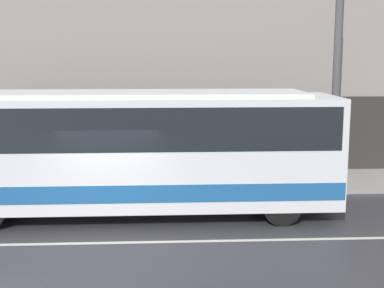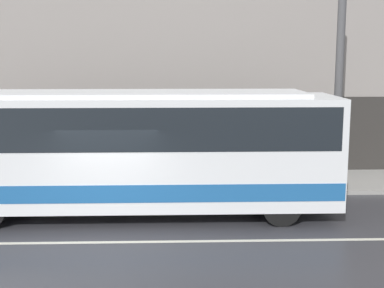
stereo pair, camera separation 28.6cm
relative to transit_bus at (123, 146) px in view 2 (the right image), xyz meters
name	(u,v)px [view 2 (the right image)]	position (x,y,z in m)	size (l,w,h in m)	color
ground_plane	(104,242)	(-0.26, -2.25, -1.88)	(60.00, 60.00, 0.00)	#333338
sidewalk	(126,183)	(-0.26, 3.31, -1.82)	(60.00, 3.12, 0.12)	gray
lane_stripe	(104,242)	(-0.26, -2.25, -1.88)	(54.00, 0.14, 0.01)	beige
transit_bus	(123,146)	(0.00, 0.00, 0.00)	(11.42, 2.62, 3.34)	white
utility_pole_near	(339,80)	(6.48, 2.27, 1.65)	(0.25, 0.25, 6.82)	#4C4C4F
pedestrian_waiting	(63,158)	(-2.39, 3.73, -1.04)	(0.36, 0.36, 1.57)	maroon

